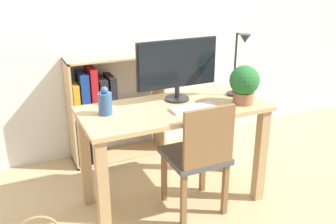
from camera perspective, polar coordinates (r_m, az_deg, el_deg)
name	(u,v)px	position (r m, az deg, el deg)	size (l,w,h in m)	color
ground_plane	(173,200)	(3.05, 0.79, -12.60)	(10.00, 10.00, 0.00)	tan
wall_back	(123,8)	(3.52, -6.49, 14.72)	(8.00, 0.05, 2.60)	silver
desk	(174,128)	(2.76, 0.85, -2.35)	(1.29, 0.58, 0.75)	tan
monitor	(177,66)	(2.76, 1.35, 6.72)	(0.60, 0.17, 0.44)	#232326
keyboard	(193,108)	(2.65, 3.63, 0.55)	(0.31, 0.12, 0.02)	silver
vase	(105,102)	(2.57, -9.12, 1.38)	(0.09, 0.09, 0.19)	#33598C
desk_lamp	(240,59)	(2.85, 10.39, 7.60)	(0.10, 0.19, 0.47)	#2D2D33
potted_plant	(244,83)	(2.77, 11.01, 4.13)	(0.21, 0.21, 0.27)	#9E6647
chair	(199,154)	(2.70, 4.51, -6.14)	(0.40, 0.40, 0.84)	#4C4C51
bookshelf	(101,108)	(3.46, -9.73, 0.61)	(0.83, 0.28, 0.94)	tan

